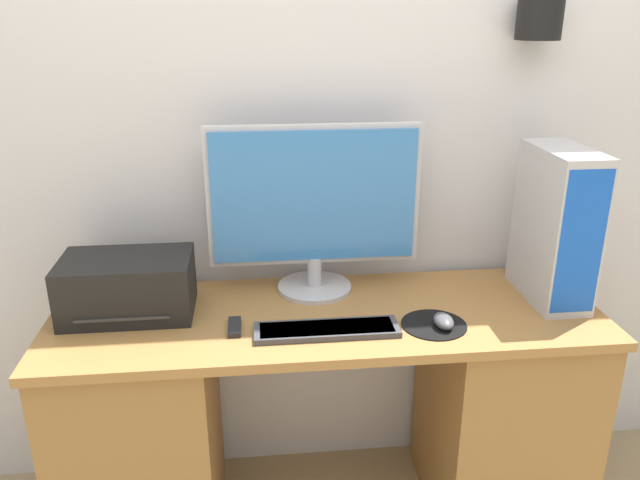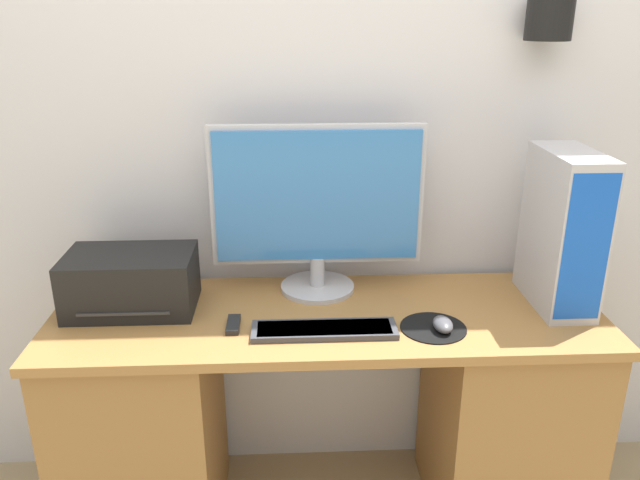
% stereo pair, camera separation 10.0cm
% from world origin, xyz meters
% --- Properties ---
extents(wall_back, '(6.40, 0.19, 2.70)m').
position_xyz_m(wall_back, '(0.00, 0.62, 1.35)').
color(wall_back, silver).
rests_on(wall_back, ground_plane).
extents(desk, '(1.72, 0.56, 0.79)m').
position_xyz_m(desk, '(0.00, 0.28, 0.41)').
color(desk, olive).
rests_on(desk, ground_plane).
extents(monitor, '(0.69, 0.25, 0.56)m').
position_xyz_m(monitor, '(-0.02, 0.46, 1.09)').
color(monitor, '#B7B7BC').
rests_on(monitor, desk).
extents(keyboard, '(0.43, 0.11, 0.02)m').
position_xyz_m(keyboard, '(-0.02, 0.16, 0.80)').
color(keyboard, '#3D3D42').
rests_on(keyboard, desk).
extents(mousepad, '(0.20, 0.20, 0.00)m').
position_xyz_m(mousepad, '(0.31, 0.17, 0.79)').
color(mousepad, black).
rests_on(mousepad, desk).
extents(mouse, '(0.06, 0.09, 0.04)m').
position_xyz_m(mouse, '(0.33, 0.15, 0.81)').
color(mouse, '#4C4C51').
rests_on(mouse, mousepad).
extents(computer_tower, '(0.15, 0.33, 0.50)m').
position_xyz_m(computer_tower, '(0.73, 0.32, 1.04)').
color(computer_tower, '#B2B2B7').
rests_on(computer_tower, desk).
extents(printer, '(0.39, 0.25, 0.18)m').
position_xyz_m(printer, '(-0.61, 0.35, 0.88)').
color(printer, black).
rests_on(printer, desk).
extents(remote_control, '(0.04, 0.11, 0.02)m').
position_xyz_m(remote_control, '(-0.29, 0.20, 0.80)').
color(remote_control, black).
rests_on(remote_control, desk).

